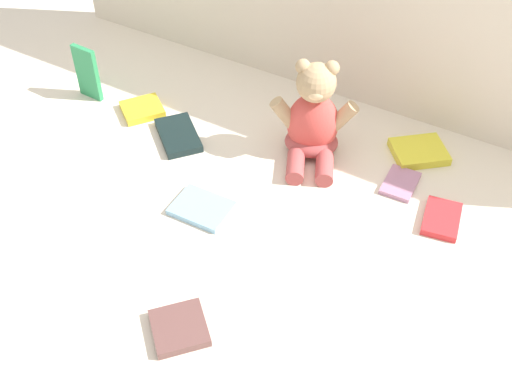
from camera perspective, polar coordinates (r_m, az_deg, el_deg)
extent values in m
plane|color=silver|center=(1.29, 2.38, -0.50)|extent=(3.20, 3.20, 0.00)
ellipsoid|color=#D84C47|center=(1.36, 5.27, 6.32)|extent=(0.14, 0.13, 0.15)
ellipsoid|color=#B24C4C|center=(1.39, 5.14, 4.65)|extent=(0.15, 0.14, 0.05)
sphere|color=tan|center=(1.29, 5.59, 10.02)|extent=(0.11, 0.11, 0.08)
ellipsoid|color=beige|center=(1.27, 5.52, 8.99)|extent=(0.04, 0.04, 0.03)
sphere|color=tan|center=(1.28, 4.36, 11.49)|extent=(0.04, 0.04, 0.03)
sphere|color=tan|center=(1.28, 7.03, 11.30)|extent=(0.04, 0.04, 0.03)
cylinder|color=tan|center=(1.34, 2.70, 7.26)|extent=(0.08, 0.06, 0.08)
cylinder|color=tan|center=(1.35, 7.98, 6.88)|extent=(0.08, 0.06, 0.08)
cylinder|color=#B24C4C|center=(1.34, 3.66, 2.41)|extent=(0.07, 0.09, 0.04)
cylinder|color=#B24C4C|center=(1.34, 6.34, 2.22)|extent=(0.07, 0.09, 0.04)
cube|color=black|center=(1.44, -7.19, 5.22)|extent=(0.16, 0.15, 0.02)
cube|color=brown|center=(1.09, -6.93, -12.45)|extent=(0.13, 0.13, 0.02)
cube|color=#AE779B|center=(1.35, 13.19, 0.79)|extent=(0.07, 0.10, 0.01)
cube|color=yellow|center=(1.43, 14.82, 3.63)|extent=(0.15, 0.15, 0.02)
cube|color=#86BEE3|center=(1.27, -5.03, -1.49)|extent=(0.12, 0.09, 0.01)
cube|color=#2B8E55|center=(1.58, -15.33, 10.57)|extent=(0.07, 0.02, 0.14)
cube|color=red|center=(1.29, 16.78, -2.38)|extent=(0.09, 0.11, 0.01)
cube|color=yellow|center=(1.53, -10.46, 7.52)|extent=(0.13, 0.13, 0.02)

